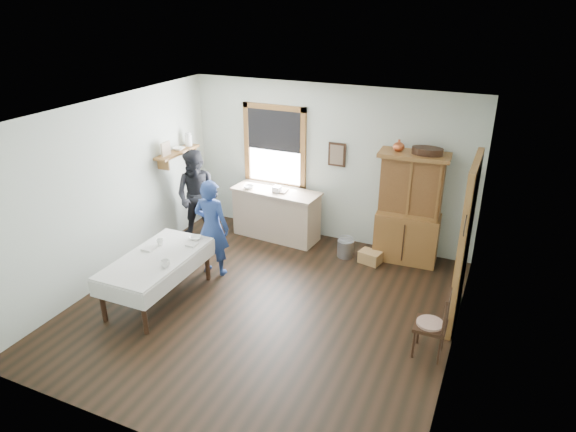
{
  "coord_description": "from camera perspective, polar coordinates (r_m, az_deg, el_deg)",
  "views": [
    {
      "loc": [
        2.77,
        -5.39,
        4.04
      ],
      "look_at": [
        0.23,
        0.3,
        1.31
      ],
      "focal_mm": 32.0,
      "sensor_mm": 36.0,
      "label": 1
    }
  ],
  "objects": [
    {
      "name": "shelf_bowl",
      "position": [
        8.98,
        -12.05,
        7.33
      ],
      "size": [
        0.22,
        0.22,
        0.05
      ],
      "primitive_type": "imported",
      "color": "white",
      "rests_on": "wall_shelf"
    },
    {
      "name": "table_cup_a",
      "position": [
        7.03,
        -13.51,
        -5.16
      ],
      "size": [
        0.16,
        0.16,
        0.1
      ],
      "primitive_type": "imported",
      "rotation": [
        0.0,
        0.0,
        -0.29
      ],
      "color": "white",
      "rests_on": "dining_table"
    },
    {
      "name": "wicker_basket",
      "position": [
        8.43,
        9.12,
        -4.54
      ],
      "size": [
        0.38,
        0.31,
        0.2
      ],
      "primitive_type": "cube",
      "rotation": [
        0.0,
        0.0,
        -0.22
      ],
      "color": "#A37E49",
      "rests_on": "room"
    },
    {
      "name": "counter_bowl",
      "position": [
        8.98,
        -4.38,
        3.21
      ],
      "size": [
        0.23,
        0.23,
        0.06
      ],
      "primitive_type": "imported",
      "rotation": [
        0.0,
        0.0,
        -0.29
      ],
      "color": "white",
      "rests_on": "work_counter"
    },
    {
      "name": "woman_blue",
      "position": [
        7.87,
        -8.43,
        -1.66
      ],
      "size": [
        0.54,
        0.37,
        1.42
      ],
      "primitive_type": "imported",
      "rotation": [
        0.0,
        0.0,
        3.2
      ],
      "color": "navy",
      "rests_on": "room"
    },
    {
      "name": "doorway",
      "position": [
        6.88,
        19.2,
        -2.51
      ],
      "size": [
        0.09,
        1.14,
        2.22
      ],
      "color": "#4B4236",
      "rests_on": "room"
    },
    {
      "name": "framed_picture",
      "position": [
        8.64,
        5.44,
        6.8
      ],
      "size": [
        0.3,
        0.04,
        0.4
      ],
      "primitive_type": "cube",
      "color": "#321A11",
      "rests_on": "room"
    },
    {
      "name": "figure_dark",
      "position": [
        8.98,
        -9.98,
        1.8
      ],
      "size": [
        0.82,
        0.69,
        1.5
      ],
      "primitive_type": "imported",
      "rotation": [
        0.0,
        0.0,
        0.18
      ],
      "color": "black",
      "rests_on": "room"
    },
    {
      "name": "work_counter",
      "position": [
        9.06,
        -1.3,
        0.26
      ],
      "size": [
        1.59,
        0.71,
        0.89
      ],
      "primitive_type": "cube",
      "rotation": [
        0.0,
        0.0,
        -0.08
      ],
      "color": "tan",
      "rests_on": "room"
    },
    {
      "name": "window",
      "position": [
        9.04,
        -1.5,
        8.19
      ],
      "size": [
        1.18,
        0.07,
        1.48
      ],
      "color": "white",
      "rests_on": "room"
    },
    {
      "name": "china_hutch",
      "position": [
        8.3,
        13.31,
        0.8
      ],
      "size": [
        1.09,
        0.56,
        1.81
      ],
      "primitive_type": "cube",
      "rotation": [
        0.0,
        0.0,
        0.05
      ],
      "color": "brown",
      "rests_on": "room"
    },
    {
      "name": "spindle_chair",
      "position": [
        6.44,
        15.59,
        -11.37
      ],
      "size": [
        0.41,
        0.41,
        0.88
      ],
      "primitive_type": "cube",
      "rotation": [
        0.0,
        0.0,
        0.02
      ],
      "color": "#321A11",
      "rests_on": "room"
    },
    {
      "name": "room",
      "position": [
        6.63,
        -2.84,
        -0.33
      ],
      "size": [
        5.01,
        5.01,
        2.7
      ],
      "color": "black",
      "rests_on": "ground"
    },
    {
      "name": "rug_beater",
      "position": [
        6.15,
        19.27,
        0.08
      ],
      "size": [
        0.01,
        0.27,
        0.27
      ],
      "primitive_type": "torus",
      "rotation": [
        0.0,
        1.57,
        0.0
      ],
      "color": "black",
      "rests_on": "room"
    },
    {
      "name": "counter_book",
      "position": [
        8.88,
        -1.38,
        2.91
      ],
      "size": [
        0.19,
        0.25,
        0.02
      ],
      "primitive_type": "imported",
      "rotation": [
        0.0,
        0.0,
        0.09
      ],
      "color": "brown",
      "rests_on": "work_counter"
    },
    {
      "name": "table_bowl",
      "position": [
        7.71,
        -10.27,
        -2.39
      ],
      "size": [
        0.25,
        0.25,
        0.05
      ],
      "primitive_type": "imported",
      "rotation": [
        0.0,
        0.0,
        0.32
      ],
      "color": "white",
      "rests_on": "dining_table"
    },
    {
      "name": "wall_shelf",
      "position": [
        8.97,
        -12.08,
        7.16
      ],
      "size": [
        0.24,
        1.0,
        0.44
      ],
      "color": "brown",
      "rests_on": "room"
    },
    {
      "name": "pail",
      "position": [
        8.56,
        6.41,
        -3.6
      ],
      "size": [
        0.35,
        0.35,
        0.29
      ],
      "primitive_type": "cube",
      "rotation": [
        0.0,
        0.0,
        0.4
      ],
      "color": "gray",
      "rests_on": "room"
    },
    {
      "name": "table_cup_b",
      "position": [
        7.63,
        -14.04,
        -2.83
      ],
      "size": [
        0.14,
        0.14,
        0.1
      ],
      "primitive_type": "imported",
      "rotation": [
        0.0,
        0.0,
        -0.39
      ],
      "color": "white",
      "rests_on": "dining_table"
    },
    {
      "name": "dining_table",
      "position": [
        7.51,
        -14.23,
        -6.69
      ],
      "size": [
        0.91,
        1.71,
        0.68
      ],
      "primitive_type": "cube",
      "rotation": [
        0.0,
        0.0,
        0.01
      ],
      "color": "silver",
      "rests_on": "room"
    }
  ]
}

